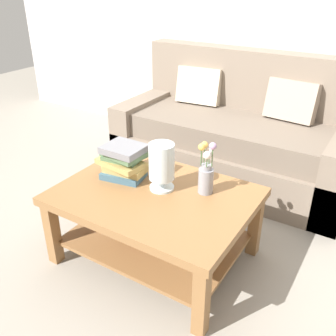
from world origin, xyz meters
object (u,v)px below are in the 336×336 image
Objects in this scene: flower_pitcher at (206,173)px; book_stack_main at (124,161)px; couch at (235,137)px; glass_hurricane_vase at (162,164)px; coffee_table at (155,211)px.

book_stack_main is at bearing -168.77° from flower_pitcher.
glass_hurricane_vase is at bearing -88.23° from couch.
coffee_table is at bearing -100.73° from glass_hurricane_vase.
couch is 1.29m from book_stack_main.
coffee_table is at bearing -88.87° from couch.
couch reaches higher than flower_pitcher.
glass_hurricane_vase is 0.88× the size of flower_pitcher.
couch reaches higher than book_stack_main.
book_stack_main is 0.29m from glass_hurricane_vase.
coffee_table is (0.03, -1.31, -0.02)m from couch.
flower_pitcher is at bearing -76.16° from couch.
couch is 1.27m from glass_hurricane_vase.
couch is at bearing 91.13° from coffee_table.
coffee_table is 3.44× the size of flower_pitcher.
couch is 6.78× the size of glass_hurricane_vase.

